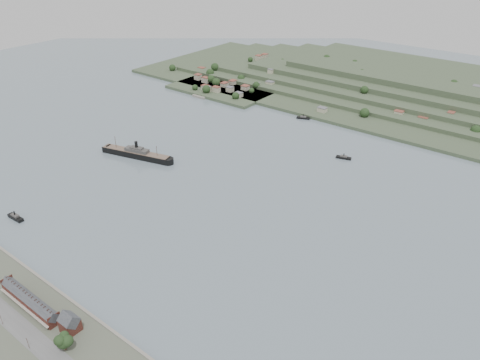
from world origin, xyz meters
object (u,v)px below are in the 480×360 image
Objects in this scene: gabled_building at (70,323)px; tugboat at (15,217)px; steamship at (134,153)px; terrace_row at (30,301)px; fig_tree at (63,341)px.

tugboat is (-144.18, 44.45, -6.30)m from gabled_building.
gabled_building is 0.16× the size of steamship.
gabled_building reaches higher than terrace_row.
steamship reaches higher than terrace_row.
gabled_building is at bearing -49.56° from steamship.
gabled_building is 151.01m from tugboat.
tugboat is at bearing 162.87° from gabled_building.
steamship is at bearing 122.45° from terrace_row.
gabled_building reaches higher than fig_tree.
terrace_row is 37.74m from gabled_building.
steamship is 141.24m from tugboat.
terrace_row is 3.21× the size of tugboat.
tugboat is (13.51, -140.57, -2.12)m from steamship.
gabled_building is (37.50, 4.02, 1.34)m from terrace_row.
tugboat is at bearing 155.56° from terrace_row.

